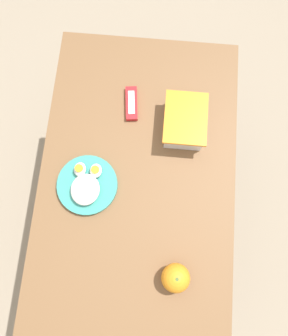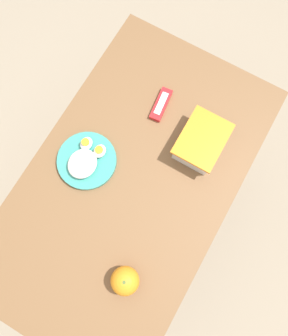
{
  "view_description": "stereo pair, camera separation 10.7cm",
  "coord_description": "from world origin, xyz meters",
  "px_view_note": "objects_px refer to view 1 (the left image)",
  "views": [
    {
      "loc": [
        0.19,
        0.04,
        1.8
      ],
      "look_at": [
        -0.06,
        0.02,
        0.76
      ],
      "focal_mm": 35.0,
      "sensor_mm": 36.0,
      "label": 1
    },
    {
      "loc": [
        0.16,
        0.14,
        1.8
      ],
      "look_at": [
        -0.06,
        0.02,
        0.76
      ],
      "focal_mm": 35.0,
      "sensor_mm": 36.0,
      "label": 2
    }
  ],
  "objects_px": {
    "orange_fruit": "(176,278)",
    "candy_bar": "(132,103)",
    "food_container": "(184,122)",
    "rice_plate": "(87,185)"
  },
  "relations": [
    {
      "from": "food_container",
      "to": "orange_fruit",
      "type": "distance_m",
      "value": 0.5
    },
    {
      "from": "candy_bar",
      "to": "orange_fruit",
      "type": "bearing_deg",
      "value": 18.48
    },
    {
      "from": "orange_fruit",
      "to": "candy_bar",
      "type": "height_order",
      "value": "orange_fruit"
    },
    {
      "from": "candy_bar",
      "to": "food_container",
      "type": "bearing_deg",
      "value": 70.81
    },
    {
      "from": "food_container",
      "to": "rice_plate",
      "type": "height_order",
      "value": "food_container"
    },
    {
      "from": "orange_fruit",
      "to": "rice_plate",
      "type": "bearing_deg",
      "value": -130.59
    },
    {
      "from": "candy_bar",
      "to": "rice_plate",
      "type": "bearing_deg",
      "value": -21.17
    },
    {
      "from": "food_container",
      "to": "rice_plate",
      "type": "distance_m",
      "value": 0.38
    },
    {
      "from": "food_container",
      "to": "rice_plate",
      "type": "relative_size",
      "value": 0.92
    },
    {
      "from": "food_container",
      "to": "rice_plate",
      "type": "xyz_separation_m",
      "value": [
        0.24,
        -0.3,
        -0.02
      ]
    }
  ]
}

